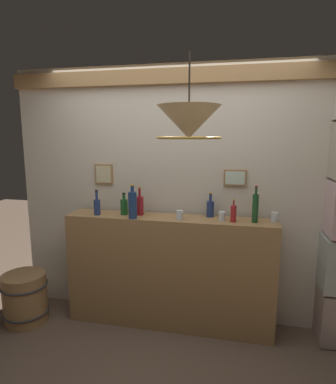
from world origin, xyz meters
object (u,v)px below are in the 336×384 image
liquor_bottle_scotch (124,206)px  liquor_bottle_tequila (133,205)px  glass_tumbler_highball (180,215)px  wooden_barrel (25,298)px  glass_tumbler_rocks (275,217)px  liquor_bottle_sherry (140,205)px  glass_tumbler_shot (222,216)px  liquor_bottle_rye (255,208)px  liquor_bottle_whiskey (233,213)px  liquor_bottle_vermouth (210,208)px  pendant_lamp (189,123)px  liquor_bottle_vodka (97,206)px

liquor_bottle_scotch → liquor_bottle_tequila: bearing=-43.5°
glass_tumbler_highball → wooden_barrel: (-1.53, -0.21, -0.89)m
glass_tumbler_rocks → wooden_barrel: glass_tumbler_rocks is taller
liquor_bottle_sherry → glass_tumbler_shot: size_ratio=3.23×
liquor_bottle_rye → liquor_bottle_scotch: bearing=179.1°
liquor_bottle_scotch → liquor_bottle_tequila: 0.18m
liquor_bottle_tequila → glass_tumbler_shot: size_ratio=3.73×
liquor_bottle_whiskey → glass_tumbler_highball: 0.48m
liquor_bottle_vermouth → liquor_bottle_rye: (0.41, -0.12, 0.05)m
wooden_barrel → glass_tumbler_highball: bearing=7.6°
glass_tumbler_highball → wooden_barrel: 1.78m
liquor_bottle_sherry → liquor_bottle_scotch: 0.15m
liquor_bottle_whiskey → glass_tumbler_shot: 0.11m
glass_tumbler_highball → glass_tumbler_shot: size_ratio=1.00×
liquor_bottle_vermouth → liquor_bottle_tequila: size_ratio=0.74×
liquor_bottle_sherry → wooden_barrel: size_ratio=0.55×
liquor_bottle_rye → liquor_bottle_whiskey: liquor_bottle_rye is taller
glass_tumbler_rocks → glass_tumbler_shot: bearing=-171.8°
glass_tumbler_shot → pendant_lamp: size_ratio=0.16×
liquor_bottle_rye → pendant_lamp: 1.19m
liquor_bottle_vermouth → liquor_bottle_vodka: (-1.08, -0.16, 0.00)m
wooden_barrel → liquor_bottle_rye: bearing=6.6°
liquor_bottle_sherry → glass_tumbler_highball: (0.41, -0.10, -0.05)m
liquor_bottle_rye → glass_tumbler_shot: 0.30m
liquor_bottle_scotch → pendant_lamp: (0.76, -0.85, 0.76)m
glass_tumbler_shot → liquor_bottle_vermouth: bearing=132.8°
glass_tumbler_rocks → liquor_bottle_vermouth: bearing=173.9°
liquor_bottle_vermouth → liquor_bottle_rye: liquor_bottle_rye is taller
liquor_bottle_sherry → liquor_bottle_whiskey: liquor_bottle_sherry is taller
liquor_bottle_sherry → liquor_bottle_rye: size_ratio=0.84×
glass_tumbler_rocks → wooden_barrel: size_ratio=0.17×
liquor_bottle_rye → glass_tumbler_rocks: bearing=18.2°
liquor_bottle_sherry → wooden_barrel: bearing=-165.0°
liquor_bottle_vermouth → wooden_barrel: liquor_bottle_vermouth is taller
liquor_bottle_vodka → liquor_bottle_scotch: 0.26m
pendant_lamp → glass_tumbler_shot: bearing=77.2°
liquor_bottle_tequila → glass_tumbler_highball: 0.45m
wooden_barrel → liquor_bottle_scotch: bearing=15.8°
liquor_bottle_scotch → pendant_lamp: size_ratio=0.41×
liquor_bottle_tequila → wooden_barrel: (-1.10, -0.15, -0.98)m
liquor_bottle_vodka → glass_tumbler_highball: (0.81, -0.01, -0.04)m
glass_tumbler_shot → liquor_bottle_sherry: bearing=176.0°
liquor_bottle_sherry → glass_tumbler_rocks: size_ratio=3.19×
liquor_bottle_vermouth → wooden_barrel: (-1.80, -0.37, -0.93)m
liquor_bottle_vodka → liquor_bottle_scotch: size_ratio=1.13×
glass_tumbler_highball → glass_tumbler_shot: (0.38, 0.04, -0.00)m
liquor_bottle_vodka → glass_tumbler_highball: 0.82m
glass_tumbler_rocks → wooden_barrel: (-2.37, -0.31, -0.89)m
glass_tumbler_shot → wooden_barrel: bearing=-172.7°
liquor_bottle_vermouth → wooden_barrel: bearing=-168.2°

